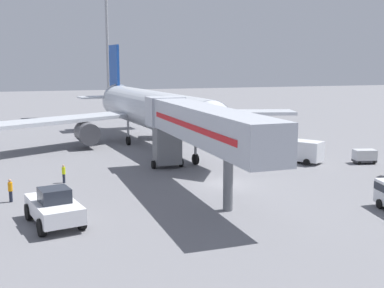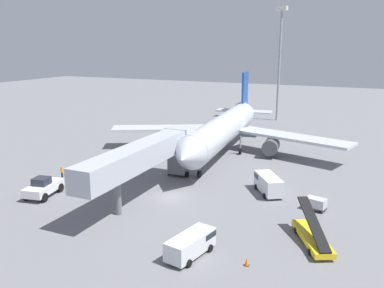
% 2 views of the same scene
% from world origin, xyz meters
% --- Properties ---
extents(ground_plane, '(300.00, 300.00, 0.00)m').
position_xyz_m(ground_plane, '(0.00, 0.00, 0.00)').
color(ground_plane, slate).
extents(airplane_at_gate, '(42.47, 41.76, 12.99)m').
position_xyz_m(airplane_at_gate, '(-1.04, 22.15, 4.42)').
color(airplane_at_gate, silver).
rests_on(airplane_at_gate, ground).
extents(jet_bridge, '(3.48, 23.48, 6.99)m').
position_xyz_m(jet_bridge, '(-2.69, -0.51, 5.27)').
color(jet_bridge, '#B2B7C1').
rests_on(jet_bridge, ground).
extents(pushback_tug, '(3.70, 5.89, 2.47)m').
position_xyz_m(pushback_tug, '(-14.37, -6.32, 1.15)').
color(pushback_tug, white).
rests_on(pushback_tug, ground).
extents(service_van_outer_left, '(4.78, 5.66, 2.32)m').
position_xyz_m(service_van_outer_left, '(10.72, 6.50, 1.32)').
color(service_van_outer_left, silver).
rests_on(service_van_outer_left, ground).
extents(baggage_cart_near_center, '(2.45, 1.81, 1.44)m').
position_xyz_m(baggage_cart_near_center, '(17.09, 3.36, 0.80)').
color(baggage_cart_near_center, '#38383D').
rests_on(baggage_cart_near_center, ground).
extents(ground_crew_worker_foreground, '(0.47, 0.47, 1.76)m').
position_xyz_m(ground_crew_worker_foreground, '(-17.18, 0.07, 0.93)').
color(ground_crew_worker_foreground, '#1E2333').
rests_on(ground_crew_worker_foreground, ground).
extents(ground_crew_worker_midground, '(0.37, 0.37, 1.61)m').
position_xyz_m(ground_crew_worker_midground, '(-12.98, 4.86, 0.85)').
color(ground_crew_worker_midground, '#1E2333').
rests_on(ground_crew_worker_midground, ground).
extents(apron_light_mast, '(2.40, 2.40, 27.18)m').
position_xyz_m(apron_light_mast, '(-0.46, 57.94, 18.69)').
color(apron_light_mast, '#93969B').
rests_on(apron_light_mast, ground).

